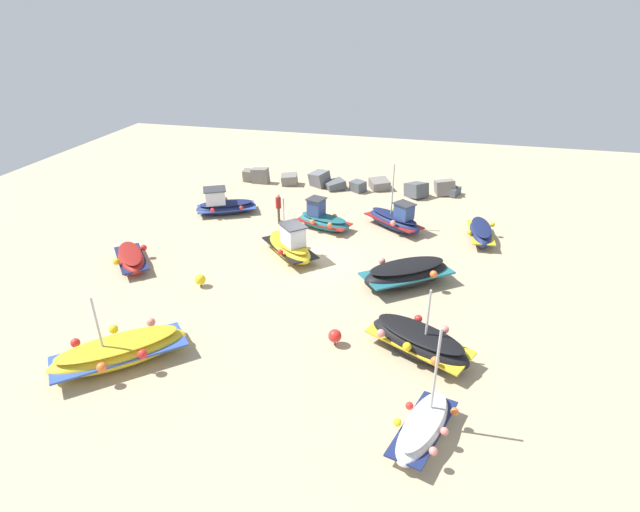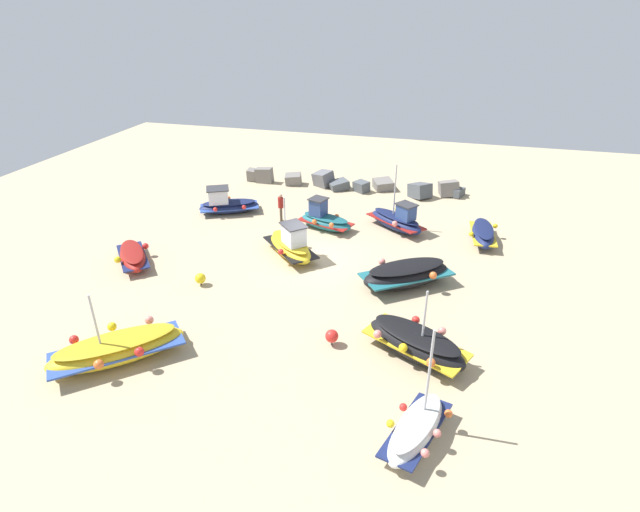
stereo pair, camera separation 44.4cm
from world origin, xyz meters
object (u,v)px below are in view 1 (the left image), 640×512
at_px(fishing_boat_1, 419,342).
at_px(mooring_buoy_1, 335,336).
at_px(fishing_boat_3, 407,273).
at_px(fishing_boat_4, 119,351).
at_px(fishing_boat_6, 481,232).
at_px(person_walking, 278,206).
at_px(fishing_boat_9, 290,245).
at_px(fishing_boat_8, 395,220).
at_px(fishing_boat_7, 423,427).
at_px(mooring_buoy_0, 200,280).
at_px(fishing_boat_5, 131,258).
at_px(fishing_boat_0, 323,220).
at_px(fishing_boat_2, 224,205).

bearing_deg(fishing_boat_1, mooring_buoy_1, 31.05).
height_order(fishing_boat_3, fishing_boat_4, fishing_boat_4).
height_order(fishing_boat_6, person_walking, person_walking).
distance_m(fishing_boat_3, fishing_boat_9, 6.19).
bearing_deg(fishing_boat_8, fishing_boat_4, -83.28).
relative_size(fishing_boat_7, mooring_buoy_0, 6.21).
bearing_deg(fishing_boat_1, fishing_boat_8, -51.84).
distance_m(fishing_boat_4, mooring_buoy_0, 5.69).
xyz_separation_m(fishing_boat_5, fishing_boat_8, (12.14, 7.63, 0.16)).
relative_size(fishing_boat_7, mooring_buoy_1, 5.57).
bearing_deg(fishing_boat_9, mooring_buoy_0, -83.30).
xyz_separation_m(fishing_boat_0, fishing_boat_3, (5.25, -5.23, 0.03)).
bearing_deg(mooring_buoy_0, fishing_boat_0, 63.32).
distance_m(fishing_boat_1, fishing_boat_5, 14.74).
relative_size(fishing_boat_0, person_walking, 2.04).
height_order(fishing_boat_3, fishing_boat_5, fishing_boat_3).
distance_m(fishing_boat_9, mooring_buoy_1, 7.71).
relative_size(fishing_boat_4, mooring_buoy_1, 7.10).
distance_m(fishing_boat_0, fishing_boat_2, 6.48).
relative_size(fishing_boat_6, fishing_boat_7, 0.92).
bearing_deg(fishing_boat_7, fishing_boat_5, -99.11).
relative_size(fishing_boat_5, fishing_boat_8, 0.86).
relative_size(fishing_boat_2, fishing_boat_5, 1.20).
bearing_deg(fishing_boat_5, fishing_boat_7, 21.76).
relative_size(fishing_boat_2, mooring_buoy_0, 6.57).
xyz_separation_m(fishing_boat_2, fishing_boat_3, (11.69, -6.02, 0.03)).
xyz_separation_m(fishing_boat_5, mooring_buoy_1, (11.17, -3.83, 0.00)).
bearing_deg(fishing_boat_7, fishing_boat_9, -126.60).
bearing_deg(person_walking, mooring_buoy_0, -111.78).
bearing_deg(fishing_boat_7, fishing_boat_6, -169.78).
bearing_deg(fishing_boat_3, fishing_boat_5, 149.96).
xyz_separation_m(fishing_boat_0, fishing_boat_6, (8.74, 0.55, -0.08)).
bearing_deg(fishing_boat_0, fishing_boat_9, 96.66).
xyz_separation_m(fishing_boat_1, person_walking, (-8.94, 10.70, 0.42)).
distance_m(person_walking, mooring_buoy_1, 12.37).
distance_m(fishing_boat_0, fishing_boat_8, 4.13).
bearing_deg(fishing_boat_6, mooring_buoy_1, 148.22).
bearing_deg(mooring_buoy_0, fishing_boat_5, 166.13).
height_order(fishing_boat_1, fishing_boat_5, fishing_boat_1).
distance_m(fishing_boat_6, person_walking, 11.53).
relative_size(fishing_boat_4, fishing_boat_6, 1.39).
xyz_separation_m(fishing_boat_7, mooring_buoy_0, (-10.47, 6.63, -0.09)).
height_order(fishing_boat_1, fishing_boat_7, fishing_boat_7).
xyz_separation_m(fishing_boat_5, fishing_boat_7, (14.71, -7.67, 0.03)).
bearing_deg(mooring_buoy_0, fishing_boat_8, 47.66).
xyz_separation_m(fishing_boat_3, mooring_buoy_0, (-9.14, -2.50, -0.22)).
distance_m(fishing_boat_2, fishing_boat_5, 7.67).
relative_size(fishing_boat_6, fishing_boat_8, 0.89).
xyz_separation_m(fishing_boat_4, person_walking, (1.51, 13.78, 0.49)).
height_order(fishing_boat_3, fishing_boat_7, fishing_boat_7).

